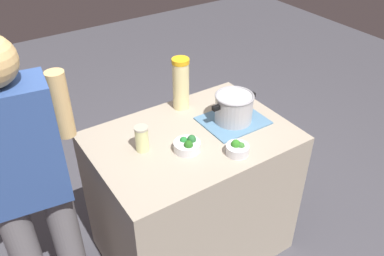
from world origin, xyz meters
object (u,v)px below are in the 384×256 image
broccoli_bowl_front (187,145)px  cooking_pot (234,107)px  person_cook (29,188)px  broccoli_bowl_center (237,149)px  lemonade_pitcher (181,84)px  mason_jar (142,139)px

broccoli_bowl_front → cooking_pot: bearing=-167.2°
person_cook → broccoli_bowl_front: bearing=168.9°
broccoli_bowl_center → person_cook: (0.92, -0.30, -0.02)m
cooking_pot → broccoli_bowl_center: 0.29m
lemonade_pitcher → person_cook: bearing=13.3°
mason_jar → broccoli_bowl_center: (-0.37, 0.28, -0.04)m
cooking_pot → lemonade_pitcher: bearing=-60.6°
lemonade_pitcher → broccoli_bowl_front: (0.19, 0.36, -0.12)m
cooking_pot → mason_jar: (0.53, -0.05, -0.02)m
broccoli_bowl_front → broccoli_bowl_center: bearing=140.4°
cooking_pot → broccoli_bowl_front: (0.35, 0.08, -0.06)m
lemonade_pitcher → mason_jar: bearing=32.3°
cooking_pot → broccoli_bowl_front: size_ratio=2.08×
cooking_pot → broccoli_bowl_center: (0.16, 0.24, -0.06)m
person_cook → cooking_pot: bearing=176.6°
mason_jar → broccoli_bowl_front: bearing=145.9°
broccoli_bowl_front → person_cook: person_cook is taller
cooking_pot → lemonade_pitcher: (0.16, -0.28, 0.06)m
broccoli_bowl_center → person_cook: person_cook is taller
broccoli_bowl_front → broccoli_bowl_center: (-0.19, 0.16, -0.00)m
cooking_pot → broccoli_bowl_center: size_ratio=2.43×
broccoli_bowl_front → person_cook: size_ratio=0.09×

